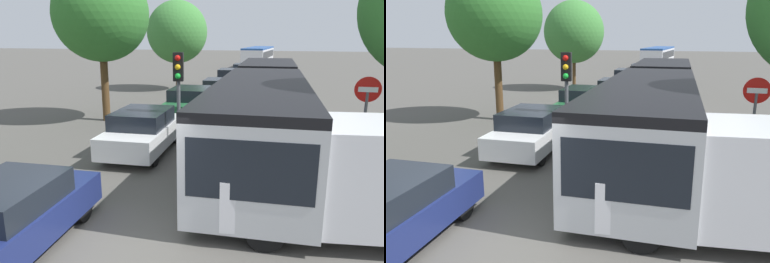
# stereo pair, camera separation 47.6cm
# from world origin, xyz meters

# --- Properties ---
(ground_plane) EXTENTS (200.00, 200.00, 0.00)m
(ground_plane) POSITION_xyz_m (0.00, 0.00, 0.00)
(ground_plane) COLOR #4F4C47
(articulated_bus) EXTENTS (3.51, 17.56, 2.59)m
(articulated_bus) POSITION_xyz_m (1.87, 9.35, 1.50)
(articulated_bus) COLOR silver
(articulated_bus) RESTS_ON ground
(city_bus_rear) EXTENTS (3.07, 11.71, 2.50)m
(city_bus_rear) POSITION_xyz_m (-1.80, 44.29, 1.45)
(city_bus_rear) COLOR silver
(city_bus_rear) RESTS_ON ground
(queued_car_navy) EXTENTS (1.89, 4.00, 1.36)m
(queued_car_navy) POSITION_xyz_m (-1.87, -0.32, 0.69)
(queued_car_navy) COLOR navy
(queued_car_navy) RESTS_ON ground
(queued_car_white) EXTENTS (2.06, 4.36, 1.48)m
(queued_car_white) POSITION_xyz_m (-1.89, 6.00, 0.75)
(queued_car_white) COLOR white
(queued_car_white) RESTS_ON ground
(queued_car_green) EXTENTS (2.10, 4.46, 1.51)m
(queued_car_green) POSITION_xyz_m (-1.80, 11.60, 0.77)
(queued_car_green) COLOR #236638
(queued_car_green) RESTS_ON ground
(queued_car_tan) EXTENTS (1.89, 4.00, 1.36)m
(queued_car_tan) POSITION_xyz_m (-1.55, 16.99, 0.69)
(queued_car_tan) COLOR tan
(queued_car_tan) RESTS_ON ground
(queued_car_graphite) EXTENTS (2.03, 4.32, 1.47)m
(queued_car_graphite) POSITION_xyz_m (-1.83, 23.02, 0.74)
(queued_car_graphite) COLOR #47474C
(queued_car_graphite) RESTS_ON ground
(queued_car_silver) EXTENTS (2.02, 4.29, 1.46)m
(queued_car_silver) POSITION_xyz_m (-1.66, 29.01, 0.74)
(queued_car_silver) COLOR #B7BABF
(queued_car_silver) RESTS_ON ground
(white_van) EXTENTS (5.23, 2.65, 2.31)m
(white_van) POSITION_xyz_m (4.36, 1.99, 1.24)
(white_van) COLOR silver
(white_van) RESTS_ON ground
(traffic_light) EXTENTS (0.36, 0.38, 3.40)m
(traffic_light) POSITION_xyz_m (-0.59, 5.87, 2.50)
(traffic_light) COLOR #56595E
(traffic_light) RESTS_ON ground
(no_entry_sign) EXTENTS (0.70, 0.08, 2.82)m
(no_entry_sign) POSITION_xyz_m (4.94, 5.63, 1.88)
(no_entry_sign) COLOR #56595E
(no_entry_sign) RESTS_ON ground
(tree_left_mid) EXTENTS (4.28, 4.28, 6.92)m
(tree_left_mid) POSITION_xyz_m (-5.53, 10.19, 4.82)
(tree_left_mid) COLOR #51381E
(tree_left_mid) RESTS_ON ground
(tree_left_far) EXTENTS (4.36, 4.36, 6.40)m
(tree_left_far) POSITION_xyz_m (-5.55, 21.09, 4.06)
(tree_left_far) COLOR #51381E
(tree_left_far) RESTS_ON ground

